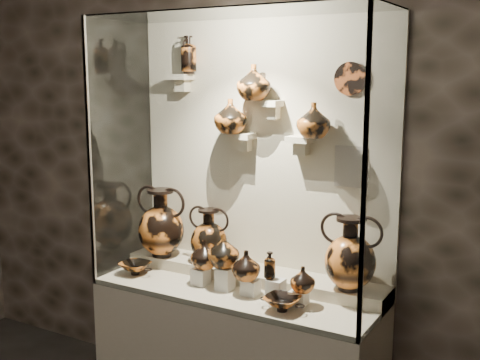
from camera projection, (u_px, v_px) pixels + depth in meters
name	position (u px, v px, depth m)	size (l,w,h in m)	color
wall_back	(263.00, 152.00, 3.66)	(5.00, 0.02, 3.20)	#2D251C
plinth	(237.00, 357.00, 3.60)	(1.70, 0.60, 0.80)	beige
front_tier	(237.00, 291.00, 3.53)	(1.68, 0.58, 0.03)	#BCAE91
rear_tier	(251.00, 276.00, 3.67)	(1.70, 0.25, 0.10)	#BCAE91
back_panel	(263.00, 152.00, 3.66)	(1.70, 0.03, 1.60)	beige
glass_front	(208.00, 165.00, 3.14)	(1.70, 0.01, 1.60)	white
glass_left	(122.00, 149.00, 3.80)	(0.01, 0.60, 1.60)	white
glass_right	(384.00, 170.00, 2.97)	(0.01, 0.60, 1.60)	white
glass_top	(237.00, 13.00, 3.25)	(1.70, 0.60, 0.01)	white
frame_post_left	(90.00, 154.00, 3.55)	(0.02, 0.02, 1.60)	gray
frame_post_right	(364.00, 179.00, 2.73)	(0.02, 0.02, 1.60)	gray
pedestal_a	(201.00, 276.00, 3.58)	(0.09, 0.09, 0.10)	beige
pedestal_b	(225.00, 279.00, 3.49)	(0.09, 0.09, 0.13)	beige
pedestal_c	(251.00, 287.00, 3.41)	(0.09, 0.09, 0.09)	beige
pedestal_d	(276.00, 290.00, 3.33)	(0.09, 0.09, 0.12)	beige
pedestal_e	(299.00, 298.00, 3.27)	(0.09, 0.09, 0.08)	beige
bracket_ul	(181.00, 77.00, 3.78)	(0.14, 0.12, 0.04)	beige
bracket_ca	(242.00, 136.00, 3.62)	(0.14, 0.12, 0.04)	beige
bracket_cb	(272.00, 103.00, 3.49)	(0.10, 0.12, 0.04)	beige
bracket_cc	(300.00, 139.00, 3.44)	(0.14, 0.12, 0.04)	beige
amphora_left	(161.00, 223.00, 3.88)	(0.36, 0.36, 0.45)	orange
amphora_mid	(209.00, 236.00, 3.75)	(0.28, 0.28, 0.35)	#A6571D
amphora_right	(350.00, 253.00, 3.27)	(0.33, 0.33, 0.41)	orange
jug_a	(205.00, 254.00, 3.56)	(0.17, 0.17, 0.17)	orange
jug_b	(224.00, 251.00, 3.48)	(0.19, 0.19, 0.20)	#A6571D
jug_c	(246.00, 265.00, 3.39)	(0.16, 0.16, 0.17)	orange
jug_e	(303.00, 279.00, 3.23)	(0.14, 0.14, 0.14)	orange
lekythos_small	(270.00, 264.00, 3.31)	(0.08, 0.08, 0.17)	#A6571D
kylix_left	(135.00, 267.00, 3.76)	(0.24, 0.20, 0.10)	#A6571D
kylix_right	(282.00, 302.00, 3.18)	(0.24, 0.21, 0.10)	orange
lekythos_tall	(189.00, 52.00, 3.72)	(0.11, 0.11, 0.26)	orange
ovoid_vase_a	(231.00, 116.00, 3.59)	(0.20, 0.20, 0.21)	#A6571D
ovoid_vase_b	(254.00, 82.00, 3.47)	(0.20, 0.20, 0.21)	#A6571D
ovoid_vase_c	(314.00, 120.00, 3.33)	(0.19, 0.19, 0.20)	#A6571D
wall_plate	(350.00, 79.00, 3.28)	(0.18, 0.18, 0.02)	#BA5524
info_placard	(350.00, 166.00, 3.37)	(0.18, 0.01, 0.23)	beige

